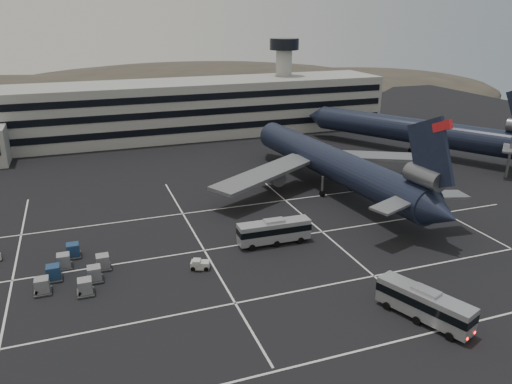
{
  "coord_description": "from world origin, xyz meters",
  "views": [
    {
      "loc": [
        -20.2,
        -56.2,
        30.75
      ],
      "look_at": [
        3.96,
        10.72,
        5.0
      ],
      "focal_mm": 35.0,
      "sensor_mm": 36.0,
      "label": 1
    }
  ],
  "objects_px": {
    "bus_near": "(424,303)",
    "bus_far": "(274,230)",
    "trijet_main": "(334,164)",
    "uld_cluster": "(74,270)"
  },
  "relations": [
    {
      "from": "bus_far",
      "to": "bus_near",
      "type": "bearing_deg",
      "value": -159.38
    },
    {
      "from": "trijet_main",
      "to": "bus_near",
      "type": "height_order",
      "value": "trijet_main"
    },
    {
      "from": "trijet_main",
      "to": "bus_near",
      "type": "distance_m",
      "value": 40.61
    },
    {
      "from": "trijet_main",
      "to": "uld_cluster",
      "type": "relative_size",
      "value": 4.39
    },
    {
      "from": "bus_far",
      "to": "uld_cluster",
      "type": "height_order",
      "value": "bus_far"
    },
    {
      "from": "trijet_main",
      "to": "bus_far",
      "type": "relative_size",
      "value": 5.54
    },
    {
      "from": "bus_near",
      "to": "bus_far",
      "type": "xyz_separation_m",
      "value": [
        -7.93,
        22.58,
        -0.03
      ]
    },
    {
      "from": "trijet_main",
      "to": "uld_cluster",
      "type": "height_order",
      "value": "trijet_main"
    },
    {
      "from": "bus_far",
      "to": "trijet_main",
      "type": "bearing_deg",
      "value": -46.26
    },
    {
      "from": "bus_near",
      "to": "uld_cluster",
      "type": "height_order",
      "value": "bus_near"
    }
  ]
}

